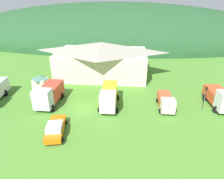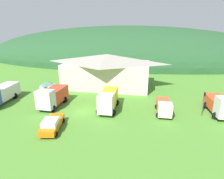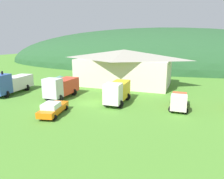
{
  "view_description": "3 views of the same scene",
  "coord_description": "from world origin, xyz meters",
  "px_view_note": "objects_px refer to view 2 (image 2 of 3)",
  "views": [
    {
      "loc": [
        6.84,
        -25.56,
        15.46
      ],
      "look_at": [
        3.99,
        4.83,
        1.24
      ],
      "focal_mm": 32.11,
      "sensor_mm": 36.0,
      "label": 1
    },
    {
      "loc": [
        9.51,
        -25.8,
        12.38
      ],
      "look_at": [
        3.52,
        6.47,
        1.78
      ],
      "focal_mm": 30.24,
      "sensor_mm": 36.0,
      "label": 2
    },
    {
      "loc": [
        13.08,
        -26.39,
        8.9
      ],
      "look_at": [
        1.85,
        4.64,
        1.14
      ],
      "focal_mm": 33.37,
      "sensor_mm": 36.0,
      "label": 3
    }
  ],
  "objects_px": {
    "traffic_cone_near_pickup": "(107,103)",
    "heavy_rig_striped": "(108,100)",
    "tow_truck_silver": "(52,96)",
    "service_pickup_orange": "(52,124)",
    "traffic_light_east": "(204,102)",
    "light_truck_cream": "(164,107)",
    "depot_building": "(107,70)",
    "heavy_rig_white": "(221,105)",
    "play_shed_cream": "(48,88)"
  },
  "relations": [
    {
      "from": "play_shed_cream",
      "to": "heavy_rig_white",
      "type": "height_order",
      "value": "heavy_rig_white"
    },
    {
      "from": "depot_building",
      "to": "tow_truck_silver",
      "type": "xyz_separation_m",
      "value": [
        -6.46,
        -13.12,
        -1.92
      ]
    },
    {
      "from": "depot_building",
      "to": "traffic_light_east",
      "type": "distance_m",
      "value": 21.15
    },
    {
      "from": "depot_building",
      "to": "play_shed_cream",
      "type": "relative_size",
      "value": 7.89
    },
    {
      "from": "light_truck_cream",
      "to": "traffic_cone_near_pickup",
      "type": "xyz_separation_m",
      "value": [
        -9.35,
        2.74,
        -1.17
      ]
    },
    {
      "from": "depot_building",
      "to": "heavy_rig_striped",
      "type": "height_order",
      "value": "depot_building"
    },
    {
      "from": "service_pickup_orange",
      "to": "traffic_cone_near_pickup",
      "type": "relative_size",
      "value": 10.05
    },
    {
      "from": "play_shed_cream",
      "to": "service_pickup_orange",
      "type": "distance_m",
      "value": 15.02
    },
    {
      "from": "heavy_rig_white",
      "to": "traffic_light_east",
      "type": "height_order",
      "value": "traffic_light_east"
    },
    {
      "from": "service_pickup_orange",
      "to": "traffic_cone_near_pickup",
      "type": "distance_m",
      "value": 11.48
    },
    {
      "from": "traffic_light_east",
      "to": "traffic_cone_near_pickup",
      "type": "xyz_separation_m",
      "value": [
        -14.91,
        2.45,
        -2.29
      ]
    },
    {
      "from": "heavy_rig_white",
      "to": "service_pickup_orange",
      "type": "relative_size",
      "value": 1.22
    },
    {
      "from": "light_truck_cream",
      "to": "service_pickup_orange",
      "type": "relative_size",
      "value": 0.98
    },
    {
      "from": "play_shed_cream",
      "to": "traffic_cone_near_pickup",
      "type": "distance_m",
      "value": 12.87
    },
    {
      "from": "service_pickup_orange",
      "to": "heavy_rig_white",
      "type": "bearing_deg",
      "value": 100.17
    },
    {
      "from": "light_truck_cream",
      "to": "traffic_light_east",
      "type": "xyz_separation_m",
      "value": [
        5.55,
        0.29,
        1.13
      ]
    },
    {
      "from": "play_shed_cream",
      "to": "heavy_rig_striped",
      "type": "relative_size",
      "value": 0.37
    },
    {
      "from": "heavy_rig_striped",
      "to": "heavy_rig_white",
      "type": "xyz_separation_m",
      "value": [
        16.79,
        1.34,
        -0.13
      ]
    },
    {
      "from": "tow_truck_silver",
      "to": "service_pickup_orange",
      "type": "distance_m",
      "value": 8.1
    },
    {
      "from": "heavy_rig_striped",
      "to": "traffic_cone_near_pickup",
      "type": "xyz_separation_m",
      "value": [
        -0.79,
        2.95,
        -1.79
      ]
    },
    {
      "from": "tow_truck_silver",
      "to": "heavy_rig_white",
      "type": "relative_size",
      "value": 0.99
    },
    {
      "from": "depot_building",
      "to": "service_pickup_orange",
      "type": "bearing_deg",
      "value": -98.14
    },
    {
      "from": "tow_truck_silver",
      "to": "play_shed_cream",
      "type": "bearing_deg",
      "value": -144.76
    },
    {
      "from": "play_shed_cream",
      "to": "traffic_light_east",
      "type": "height_order",
      "value": "traffic_light_east"
    },
    {
      "from": "tow_truck_silver",
      "to": "light_truck_cream",
      "type": "distance_m",
      "value": 17.93
    },
    {
      "from": "light_truck_cream",
      "to": "heavy_rig_white",
      "type": "relative_size",
      "value": 0.8
    },
    {
      "from": "heavy_rig_striped",
      "to": "depot_building",
      "type": "bearing_deg",
      "value": -168.83
    },
    {
      "from": "depot_building",
      "to": "service_pickup_orange",
      "type": "relative_size",
      "value": 3.55
    },
    {
      "from": "tow_truck_silver",
      "to": "light_truck_cream",
      "type": "height_order",
      "value": "tow_truck_silver"
    },
    {
      "from": "depot_building",
      "to": "heavy_rig_white",
      "type": "distance_m",
      "value": 22.97
    },
    {
      "from": "heavy_rig_striped",
      "to": "service_pickup_orange",
      "type": "distance_m",
      "value": 9.41
    },
    {
      "from": "depot_building",
      "to": "play_shed_cream",
      "type": "bearing_deg",
      "value": -144.82
    },
    {
      "from": "heavy_rig_striped",
      "to": "heavy_rig_white",
      "type": "distance_m",
      "value": 16.85
    },
    {
      "from": "play_shed_cream",
      "to": "heavy_rig_white",
      "type": "bearing_deg",
      "value": -8.16
    },
    {
      "from": "traffic_cone_near_pickup",
      "to": "traffic_light_east",
      "type": "bearing_deg",
      "value": -9.33
    },
    {
      "from": "light_truck_cream",
      "to": "heavy_rig_white",
      "type": "distance_m",
      "value": 8.32
    },
    {
      "from": "play_shed_cream",
      "to": "heavy_rig_striped",
      "type": "distance_m",
      "value": 14.47
    },
    {
      "from": "play_shed_cream",
      "to": "service_pickup_orange",
      "type": "relative_size",
      "value": 0.45
    },
    {
      "from": "heavy_rig_white",
      "to": "traffic_cone_near_pickup",
      "type": "xyz_separation_m",
      "value": [
        -17.58,
        1.61,
        -1.66
      ]
    },
    {
      "from": "tow_truck_silver",
      "to": "heavy_rig_striped",
      "type": "bearing_deg",
      "value": 91.69
    },
    {
      "from": "traffic_cone_near_pickup",
      "to": "depot_building",
      "type": "bearing_deg",
      "value": 101.84
    },
    {
      "from": "service_pickup_orange",
      "to": "tow_truck_silver",
      "type": "bearing_deg",
      "value": -164.67
    },
    {
      "from": "traffic_cone_near_pickup",
      "to": "heavy_rig_striped",
      "type": "bearing_deg",
      "value": -75.0
    },
    {
      "from": "tow_truck_silver",
      "to": "light_truck_cream",
      "type": "relative_size",
      "value": 1.24
    },
    {
      "from": "heavy_rig_white",
      "to": "traffic_light_east",
      "type": "xyz_separation_m",
      "value": [
        -2.68,
        -0.84,
        0.63
      ]
    },
    {
      "from": "traffic_light_east",
      "to": "light_truck_cream",
      "type": "bearing_deg",
      "value": -177.02
    },
    {
      "from": "depot_building",
      "to": "light_truck_cream",
      "type": "distance_m",
      "value": 17.35
    },
    {
      "from": "heavy_rig_striped",
      "to": "traffic_cone_near_pickup",
      "type": "height_order",
      "value": "heavy_rig_striped"
    },
    {
      "from": "service_pickup_orange",
      "to": "traffic_cone_near_pickup",
      "type": "bearing_deg",
      "value": 143.17
    },
    {
      "from": "service_pickup_orange",
      "to": "traffic_light_east",
      "type": "xyz_separation_m",
      "value": [
        19.92,
        7.84,
        1.46
      ]
    }
  ]
}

